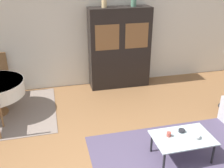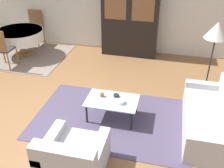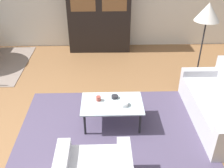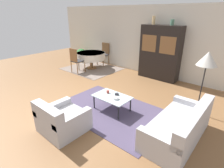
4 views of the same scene
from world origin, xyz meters
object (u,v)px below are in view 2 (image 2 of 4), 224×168
Objects in this scene: dining_chair_far at (35,25)px; bowl at (120,102)px; dining_table at (20,35)px; display_cabinet at (130,19)px; floor_lamp at (217,33)px; couch at (212,119)px; cup at (102,95)px; bowl_small at (116,95)px; coffee_table at (112,102)px; armchair at (73,158)px; dining_chair_near at (1,47)px.

dining_chair_far is 4.59m from bowl.
bowl is at bearing -34.49° from dining_table.
display_cabinet is 1.25× the size of floor_lamp.
dining_table is (-2.93, -0.81, -0.42)m from display_cabinet.
floor_lamp is 2.31m from bowl.
floor_lamp is (4.93, -0.91, 0.81)m from dining_table.
cup is (-1.99, 0.05, 0.17)m from couch.
cup is at bearing -166.48° from bowl_small.
bowl is at bearing -19.84° from coffee_table.
dining_chair_near reaches higher than armchair.
armchair is 0.93× the size of coffee_table.
floor_lamp is (2.02, 2.69, 1.12)m from armchair.
display_cabinet reaches higher than coffee_table.
bowl is at bearing -23.08° from dining_chair_near.
bowl is (0.40, -3.10, -0.57)m from display_cabinet.
bowl_small is at bearing 70.71° from coffee_table.
bowl_small is (-1.73, 0.11, 0.15)m from couch.
dining_chair_far is 4.36m from bowl_small.
cup is at bearing 160.35° from bowl.
dining_chair_near is at bearing 156.49° from cup.
floor_lamp is (4.93, -0.05, 0.79)m from dining_chair_near.
armchair is 3.55m from floor_lamp.
coffee_table is at bearing -35.18° from dining_table.
dining_table is (-2.91, 3.61, 0.31)m from armchair.
coffee_table is 3.44m from dining_chair_near.
coffee_table is 3.11m from display_cabinet.
coffee_table is at bearing 90.73° from couch.
armchair is 5.35m from dining_chair_far.
couch is 1.12× the size of floor_lamp.
dining_chair_near is 3.62m from bowl.
couch is 2.03× the size of armchair.
dining_table reaches higher than cup.
armchair is 0.55× the size of floor_lamp.
floor_lamp is at bearing 53.13° from armchair.
dining_chair_far is 6.93× the size of bowl.
bowl is at bearing -82.73° from display_cabinet.
display_cabinet is 1.92× the size of dining_chair_far.
armchair is (-2.03, -1.40, -0.00)m from couch.
armchair is 1.47m from cup.
bowl_small is at bearing 122.03° from bowl.
couch is 5.42m from dining_table.
dining_chair_near is 4.99m from floor_lamp.
display_cabinet reaches higher than dining_table.
cup is (0.01, -2.96, -0.56)m from display_cabinet.
coffee_table is (-1.78, -0.02, 0.09)m from couch.
dining_chair_near is at bearing 156.92° from bowl.
dining_chair_far is 4.22m from cup.
floor_lamp is at bearing 160.10° from dining_chair_far.
coffee_table is at bearing 79.67° from armchair.
dining_chair_near reaches higher than bowl_small.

